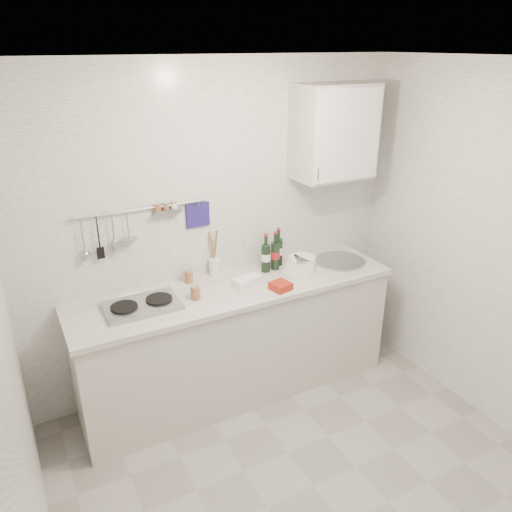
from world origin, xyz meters
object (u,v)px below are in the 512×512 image
Objects in this scene: wall_cabinet at (334,132)px; plate_stack_hob at (134,303)px; utensil_crock at (215,264)px; plate_stack_sink at (300,265)px; wine_bottles at (273,250)px.

wall_cabinet is 2.39× the size of plate_stack_hob.
plate_stack_hob is 0.80× the size of utensil_crock.
utensil_crock is at bearing 15.28° from plate_stack_hob.
plate_stack_sink is 0.89× the size of wine_bottles.
plate_stack_sink is at bearing -22.11° from utensil_crock.
wine_bottles is (1.14, 0.08, 0.14)m from plate_stack_hob.
plate_stack_hob is 1.30m from plate_stack_sink.
wall_cabinet is at bearing 1.95° from plate_stack_hob.
plate_stack_sink reaches higher than plate_stack_hob.
utensil_crock reaches higher than plate_stack_sink.
plate_stack_sink is (1.30, -0.06, 0.04)m from plate_stack_hob.
plate_stack_hob is at bearing -164.72° from utensil_crock.
wine_bottles is at bearing 137.96° from plate_stack_sink.
wall_cabinet is at bearing -7.80° from utensil_crock.
plate_stack_hob is at bearing 177.17° from plate_stack_sink.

